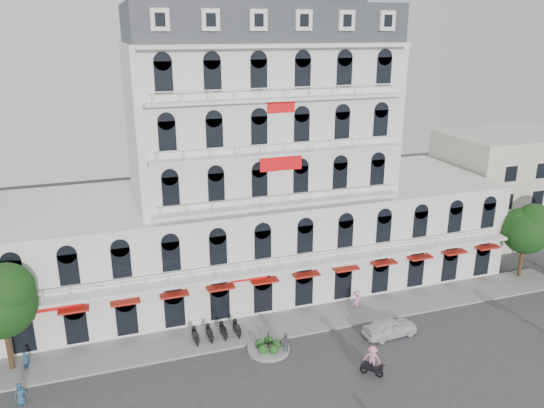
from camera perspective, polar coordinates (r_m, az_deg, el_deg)
The scene contains 14 objects.
ground at distance 37.87m, azimuth 7.21°, elevation -19.34°, with size 120.00×120.00×0.00m, color #38383A.
sidewalk at distance 44.64m, azimuth 2.14°, elevation -12.66°, with size 53.00×4.00×0.16m, color gray.
main_building at distance 48.58m, azimuth -1.46°, elevation 2.69°, with size 45.00×15.00×25.80m.
flank_building_east at distance 66.21m, azimuth 23.67°, elevation 1.84°, with size 14.00×10.00×12.00m, color beige.
traffic_island at distance 41.30m, azimuth -0.38°, elevation -15.17°, with size 3.20×3.20×1.60m.
parked_scooter_row at distance 42.99m, azimuth -5.97°, elevation -14.21°, with size 4.40×1.80×1.10m, color black, non-canonical shape.
tree_west_inner at distance 40.82m, azimuth -27.14°, elevation -9.04°, with size 4.76×4.76×8.25m.
tree_east_inner at distance 55.60m, azimuth 25.73°, elevation -2.27°, with size 4.40×4.37×7.57m.
parked_car at distance 43.76m, azimuth 12.57°, elevation -12.80°, with size 1.77×4.41×1.50m, color silver.
rider_center at distance 38.91m, azimuth 10.72°, elevation -16.14°, with size 1.34×1.32×2.32m.
pedestrian_left at distance 39.59m, azimuth -25.45°, elevation -17.97°, with size 0.75×0.49×1.54m, color navy.
pedestrian_mid at distance 40.62m, azimuth 1.49°, elevation -14.78°, with size 1.02×0.43×1.74m, color slate.
pedestrian_right at distance 46.89m, azimuth 9.07°, elevation -10.17°, with size 1.11×0.64×1.71m, color pink.
pedestrian_far at distance 42.72m, azimuth -24.93°, elevation -15.06°, with size 0.55×0.36×1.51m, color navy.
Camera 1 is at (-13.70, -26.73, 23.06)m, focal length 35.00 mm.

